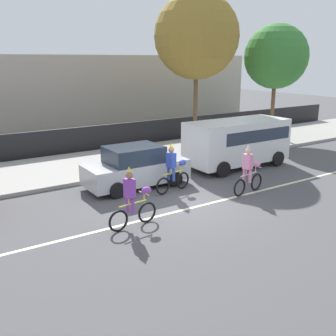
# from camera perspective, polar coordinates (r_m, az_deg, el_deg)

# --- Properties ---
(ground_plane) EXTENTS (80.00, 80.00, 0.00)m
(ground_plane) POSITION_cam_1_polar(r_m,az_deg,el_deg) (13.93, 2.51, -5.11)
(ground_plane) COLOR #4C4C4F
(road_centre_line) EXTENTS (36.00, 0.14, 0.01)m
(road_centre_line) POSITION_cam_1_polar(r_m,az_deg,el_deg) (13.55, 3.74, -5.71)
(road_centre_line) COLOR beige
(road_centre_line) RESTS_ON ground
(sidewalk_curb) EXTENTS (60.00, 5.00, 0.15)m
(sidewalk_curb) POSITION_cam_1_polar(r_m,az_deg,el_deg) (19.31, -8.80, 0.85)
(sidewalk_curb) COLOR #9E9B93
(sidewalk_curb) RESTS_ON ground
(fence_line) EXTENTS (40.00, 0.08, 1.40)m
(fence_line) POSITION_cam_1_polar(r_m,az_deg,el_deg) (21.78, -12.07, 4.05)
(fence_line) COLOR black
(fence_line) RESTS_ON ground
(building_backdrop) EXTENTS (28.00, 8.00, 5.18)m
(building_backdrop) POSITION_cam_1_polar(r_m,az_deg,el_deg) (30.14, -15.34, 10.58)
(building_backdrop) COLOR #B2A899
(building_backdrop) RESTS_ON ground
(parade_cyclist_purple) EXTENTS (1.72, 0.50, 1.92)m
(parade_cyclist_purple) POSITION_cam_1_polar(r_m,az_deg,el_deg) (11.77, -5.08, -4.73)
(parade_cyclist_purple) COLOR black
(parade_cyclist_purple) RESTS_ON ground
(parade_cyclist_cobalt) EXTENTS (1.71, 0.53, 1.92)m
(parade_cyclist_cobalt) POSITION_cam_1_polar(r_m,az_deg,el_deg) (14.88, 0.77, -0.33)
(parade_cyclist_cobalt) COLOR black
(parade_cyclist_cobalt) RESTS_ON ground
(parade_cyclist_pink) EXTENTS (1.71, 0.53, 1.92)m
(parade_cyclist_pink) POSITION_cam_1_polar(r_m,az_deg,el_deg) (14.98, 11.68, -0.55)
(parade_cyclist_pink) COLOR black
(parade_cyclist_pink) RESTS_ON ground
(parked_van_white) EXTENTS (5.00, 2.22, 2.18)m
(parked_van_white) POSITION_cam_1_polar(r_m,az_deg,el_deg) (18.66, 10.17, 4.07)
(parked_van_white) COLOR white
(parked_van_white) RESTS_ON ground
(parked_car_silver) EXTENTS (4.10, 1.92, 1.64)m
(parked_car_silver) POSITION_cam_1_polar(r_m,az_deg,el_deg) (15.56, -4.72, 0.09)
(parked_car_silver) COLOR #B7BABF
(parked_car_silver) RESTS_ON ground
(street_tree_near_lamp) EXTENTS (4.76, 4.76, 8.38)m
(street_tree_near_lamp) POSITION_cam_1_polar(r_m,az_deg,el_deg) (23.12, 4.18, 18.54)
(street_tree_near_lamp) COLOR brown
(street_tree_near_lamp) RESTS_ON sidewalk_curb
(street_tree_far_corner) EXTENTS (3.90, 3.90, 6.86)m
(street_tree_far_corner) POSITION_cam_1_polar(r_m,az_deg,el_deg) (25.76, 15.43, 15.31)
(street_tree_far_corner) COLOR brown
(street_tree_far_corner) RESTS_ON sidewalk_curb
(pedestrian_onlooker) EXTENTS (0.32, 0.20, 1.62)m
(pedestrian_onlooker) POSITION_cam_1_polar(r_m,az_deg,el_deg) (21.61, 11.30, 4.85)
(pedestrian_onlooker) COLOR #33333D
(pedestrian_onlooker) RESTS_ON sidewalk_curb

